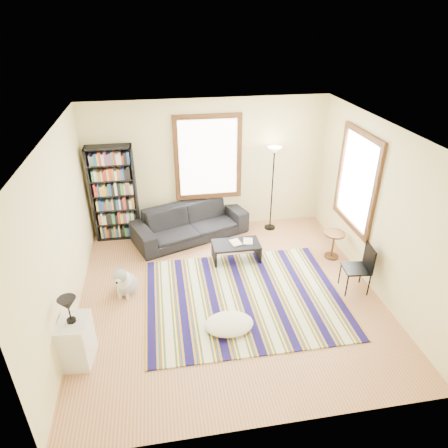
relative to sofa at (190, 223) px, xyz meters
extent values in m
cube|color=tan|center=(0.46, -2.05, -0.40)|extent=(5.00, 5.00, 0.10)
cube|color=white|center=(0.46, -2.05, 2.50)|extent=(5.00, 5.00, 0.10)
cube|color=beige|center=(0.46, 0.50, 1.05)|extent=(5.00, 0.10, 2.80)
cube|color=beige|center=(0.46, -4.60, 1.05)|extent=(5.00, 0.10, 2.80)
cube|color=beige|center=(-2.09, -2.05, 1.05)|extent=(0.10, 5.00, 2.80)
cube|color=beige|center=(3.01, -2.05, 1.05)|extent=(0.10, 5.00, 2.80)
cube|color=white|center=(0.46, 0.42, 1.25)|extent=(1.20, 0.06, 1.60)
cube|color=white|center=(2.93, -1.25, 1.25)|extent=(0.06, 1.20, 1.60)
cube|color=#130D45|center=(0.69, -2.19, -0.34)|extent=(3.29, 2.63, 0.02)
imported|color=black|center=(0.00, 0.00, 0.00)|extent=(1.69, 2.54, 0.69)
cube|color=black|center=(-1.50, 0.27, 0.65)|extent=(0.90, 0.30, 2.00)
cube|color=black|center=(0.78, -1.02, -0.17)|extent=(1.03, 0.83, 0.36)
imported|color=beige|center=(0.68, -1.02, 0.03)|extent=(0.28, 0.23, 0.02)
imported|color=beige|center=(0.93, -0.97, 0.02)|extent=(0.23, 0.28, 0.02)
ellipsoid|color=white|center=(0.31, -2.88, -0.25)|extent=(0.76, 0.57, 0.19)
cylinder|color=#432810|center=(2.66, -1.24, -0.08)|extent=(0.53, 0.53, 0.54)
cube|color=black|center=(2.61, -2.28, 0.08)|extent=(0.46, 0.44, 0.86)
cube|color=silver|center=(-1.84, -3.14, 0.00)|extent=(0.43, 0.54, 0.70)
camera|label=1|loc=(-0.53, -7.40, 3.98)|focal=32.00mm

